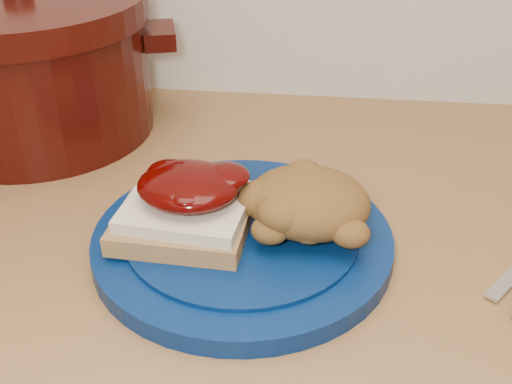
# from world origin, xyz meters

# --- Properties ---
(plate) EXTENTS (0.31, 0.31, 0.02)m
(plate) POSITION_xyz_m (-0.05, 1.44, 0.91)
(plate) COLOR #051C4A
(plate) RESTS_ON wood_countertop
(sandwich) EXTENTS (0.12, 0.11, 0.06)m
(sandwich) POSITION_xyz_m (-0.10, 1.44, 0.95)
(sandwich) COLOR olive
(sandwich) RESTS_ON plate
(stuffing_mound) EXTENTS (0.12, 0.11, 0.06)m
(stuffing_mound) POSITION_xyz_m (0.01, 1.45, 0.95)
(stuffing_mound) COLOR brown
(stuffing_mound) RESTS_ON plate
(dutch_oven) EXTENTS (0.36, 0.36, 0.18)m
(dutch_oven) POSITION_xyz_m (-0.33, 1.66, 0.98)
(dutch_oven) COLOR black
(dutch_oven) RESTS_ON wood_countertop
(pepper_grinder) EXTENTS (0.07, 0.07, 0.13)m
(pepper_grinder) POSITION_xyz_m (-0.36, 1.72, 0.96)
(pepper_grinder) COLOR black
(pepper_grinder) RESTS_ON wood_countertop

